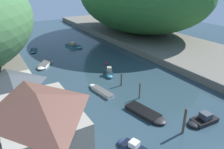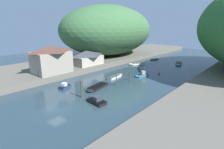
{
  "view_description": "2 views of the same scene",
  "coord_description": "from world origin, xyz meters",
  "px_view_note": "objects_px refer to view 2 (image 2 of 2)",
  "views": [
    {
      "loc": [
        -18.99,
        -8.48,
        17.46
      ],
      "look_at": [
        -0.99,
        22.0,
        1.95
      ],
      "focal_mm": 35.0,
      "sensor_mm": 36.0,
      "label": 1
    },
    {
      "loc": [
        25.22,
        -13.66,
        13.65
      ],
      "look_at": [
        -2.76,
        17.33,
        1.76
      ],
      "focal_mm": 28.0,
      "sensor_mm": 36.0,
      "label": 2
    }
  ],
  "objects_px": {
    "boathouse_shed": "(87,57)",
    "boat_mid_channel": "(116,76)",
    "boat_far_upstream": "(136,64)",
    "boat_near_quay": "(95,100)",
    "boat_red_skiff": "(96,87)",
    "boat_small_dinghy": "(179,63)",
    "person_on_quay": "(38,73)",
    "waterfront_building": "(51,59)",
    "boat_white_cruiser": "(66,86)",
    "channel_buoy_near": "(159,73)",
    "boat_far_right_bank": "(154,59)",
    "person_by_boathouse": "(89,63)",
    "boat_moored_right": "(142,75)"
  },
  "relations": [
    {
      "from": "waterfront_building",
      "to": "boat_far_upstream",
      "type": "distance_m",
      "value": 29.65
    },
    {
      "from": "boat_white_cruiser",
      "to": "person_on_quay",
      "type": "bearing_deg",
      "value": 179.1
    },
    {
      "from": "boat_small_dinghy",
      "to": "boat_far_right_bank",
      "type": "distance_m",
      "value": 10.97
    },
    {
      "from": "boat_small_dinghy",
      "to": "person_on_quay",
      "type": "bearing_deg",
      "value": 49.39
    },
    {
      "from": "boat_far_upstream",
      "to": "channel_buoy_near",
      "type": "xyz_separation_m",
      "value": [
        12.12,
        -5.97,
        -0.01
      ]
    },
    {
      "from": "boat_small_dinghy",
      "to": "person_by_boathouse",
      "type": "distance_m",
      "value": 32.29
    },
    {
      "from": "waterfront_building",
      "to": "boat_moored_right",
      "type": "xyz_separation_m",
      "value": [
        16.87,
        16.83,
        -4.66
      ]
    },
    {
      "from": "boat_near_quay",
      "to": "boat_far_upstream",
      "type": "height_order",
      "value": "boat_near_quay"
    },
    {
      "from": "boat_far_right_bank",
      "to": "person_on_quay",
      "type": "bearing_deg",
      "value": 100.15
    },
    {
      "from": "boat_red_skiff",
      "to": "boat_far_upstream",
      "type": "relative_size",
      "value": 1.19
    },
    {
      "from": "boat_far_right_bank",
      "to": "channel_buoy_near",
      "type": "height_order",
      "value": "channel_buoy_near"
    },
    {
      "from": "boat_white_cruiser",
      "to": "channel_buoy_near",
      "type": "distance_m",
      "value": 26.46
    },
    {
      "from": "waterfront_building",
      "to": "boat_mid_channel",
      "type": "relative_size",
      "value": 1.56
    },
    {
      "from": "person_on_quay",
      "to": "person_by_boathouse",
      "type": "distance_m",
      "value": 15.79
    },
    {
      "from": "person_by_boathouse",
      "to": "boat_white_cruiser",
      "type": "bearing_deg",
      "value": -156.89
    },
    {
      "from": "boat_far_upstream",
      "to": "boat_near_quay",
      "type": "bearing_deg",
      "value": 147.1
    },
    {
      "from": "boat_small_dinghy",
      "to": "boathouse_shed",
      "type": "bearing_deg",
      "value": 34.43
    },
    {
      "from": "waterfront_building",
      "to": "boat_white_cruiser",
      "type": "distance_m",
      "value": 10.21
    },
    {
      "from": "boat_white_cruiser",
      "to": "boat_far_upstream",
      "type": "bearing_deg",
      "value": 74.08
    },
    {
      "from": "boat_far_right_bank",
      "to": "person_on_quay",
      "type": "xyz_separation_m",
      "value": [
        -6.09,
        -44.87,
        2.33
      ]
    },
    {
      "from": "boat_white_cruiser",
      "to": "boat_near_quay",
      "type": "bearing_deg",
      "value": -23.61
    },
    {
      "from": "boat_moored_right",
      "to": "boat_white_cruiser",
      "type": "distance_m",
      "value": 20.42
    },
    {
      "from": "boat_mid_channel",
      "to": "person_by_boathouse",
      "type": "bearing_deg",
      "value": 174.03
    },
    {
      "from": "boat_small_dinghy",
      "to": "person_on_quay",
      "type": "xyz_separation_m",
      "value": [
        -16.95,
        -43.31,
        2.14
      ]
    },
    {
      "from": "boat_mid_channel",
      "to": "boat_moored_right",
      "type": "bearing_deg",
      "value": 38.17
    },
    {
      "from": "boat_far_right_bank",
      "to": "boat_near_quay",
      "type": "bearing_deg",
      "value": 123.69
    },
    {
      "from": "boathouse_shed",
      "to": "channel_buoy_near",
      "type": "height_order",
      "value": "boathouse_shed"
    },
    {
      "from": "boat_near_quay",
      "to": "boat_red_skiff",
      "type": "xyz_separation_m",
      "value": [
        -5.18,
        4.99,
        -0.14
      ]
    },
    {
      "from": "boat_near_quay",
      "to": "boat_far_right_bank",
      "type": "height_order",
      "value": "boat_near_quay"
    },
    {
      "from": "boat_far_right_bank",
      "to": "person_by_boathouse",
      "type": "xyz_separation_m",
      "value": [
        -5.89,
        -29.09,
        2.33
      ]
    },
    {
      "from": "person_by_boathouse",
      "to": "boat_moored_right",
      "type": "bearing_deg",
      "value": -75.98
    },
    {
      "from": "boat_moored_right",
      "to": "waterfront_building",
      "type": "bearing_deg",
      "value": 70.92
    },
    {
      "from": "boat_far_upstream",
      "to": "person_by_boathouse",
      "type": "xyz_separation_m",
      "value": [
        -5.56,
        -17.0,
        2.21
      ]
    },
    {
      "from": "boat_near_quay",
      "to": "boat_moored_right",
      "type": "xyz_separation_m",
      "value": [
        -2.8,
        19.61,
        0.07
      ]
    },
    {
      "from": "boat_near_quay",
      "to": "boat_small_dinghy",
      "type": "height_order",
      "value": "boat_near_quay"
    },
    {
      "from": "boat_moored_right",
      "to": "channel_buoy_near",
      "type": "distance_m",
      "value": 6.05
    },
    {
      "from": "waterfront_building",
      "to": "boat_far_right_bank",
      "type": "relative_size",
      "value": 2.27
    },
    {
      "from": "boat_small_dinghy",
      "to": "boat_far_upstream",
      "type": "xyz_separation_m",
      "value": [
        -11.19,
        -10.52,
        -0.07
      ]
    },
    {
      "from": "waterfront_building",
      "to": "boat_red_skiff",
      "type": "bearing_deg",
      "value": 8.69
    },
    {
      "from": "boat_white_cruiser",
      "to": "person_on_quay",
      "type": "relative_size",
      "value": 2.21
    },
    {
      "from": "boat_far_right_bank",
      "to": "boat_white_cruiser",
      "type": "distance_m",
      "value": 42.42
    },
    {
      "from": "waterfront_building",
      "to": "boat_small_dinghy",
      "type": "xyz_separation_m",
      "value": [
        18.28,
        38.89,
        -4.77
      ]
    },
    {
      "from": "boat_white_cruiser",
      "to": "channel_buoy_near",
      "type": "height_order",
      "value": "boat_white_cruiser"
    },
    {
      "from": "boathouse_shed",
      "to": "boat_mid_channel",
      "type": "height_order",
      "value": "boathouse_shed"
    },
    {
      "from": "boat_near_quay",
      "to": "boat_far_right_bank",
      "type": "xyz_separation_m",
      "value": [
        -12.24,
        43.23,
        -0.23
      ]
    },
    {
      "from": "boat_white_cruiser",
      "to": "person_by_boathouse",
      "type": "distance_m",
      "value": 15.32
    },
    {
      "from": "boat_mid_channel",
      "to": "boat_white_cruiser",
      "type": "distance_m",
      "value": 14.13
    },
    {
      "from": "boathouse_shed",
      "to": "person_by_boathouse",
      "type": "relative_size",
      "value": 5.72
    },
    {
      "from": "boathouse_shed",
      "to": "boat_far_upstream",
      "type": "bearing_deg",
      "value": 62.68
    },
    {
      "from": "boathouse_shed",
      "to": "boat_red_skiff",
      "type": "bearing_deg",
      "value": -33.89
    }
  ]
}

